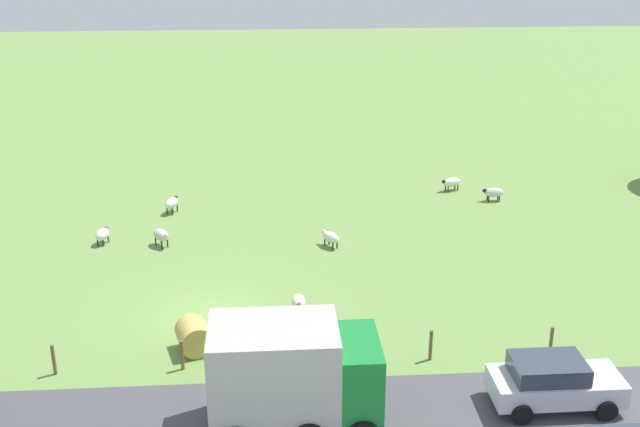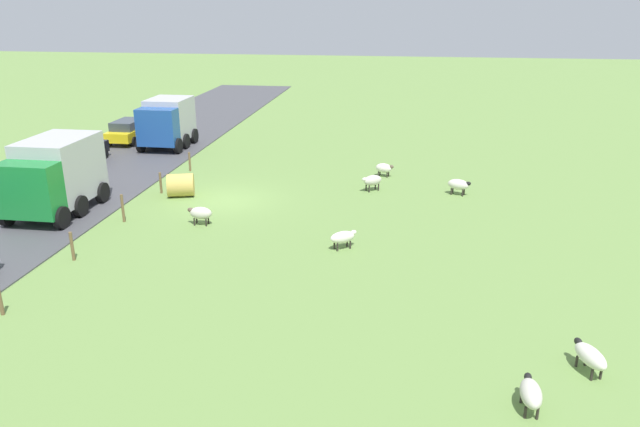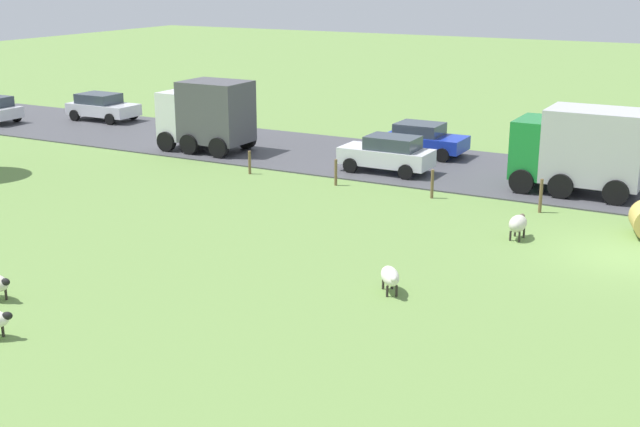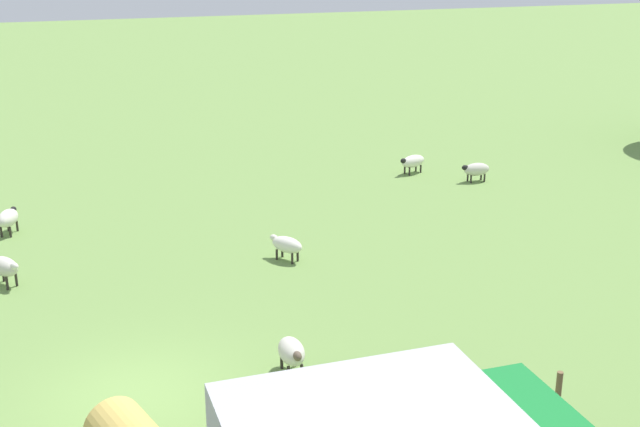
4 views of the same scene
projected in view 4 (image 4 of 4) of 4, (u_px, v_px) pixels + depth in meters
The scene contains 8 objects.
ground_plane at pixel (133, 396), 17.27m from camera, with size 160.00×160.00×0.00m, color #6B8E47.
sheep_0 at pixel (292, 352), 17.95m from camera, with size 1.08×0.55×0.80m.
sheep_2 at pixel (4, 267), 22.45m from camera, with size 1.14×1.04×0.82m.
sheep_3 at pixel (476, 169), 31.88m from camera, with size 0.50×1.15×0.73m.
sheep_4 at pixel (8, 218), 26.32m from camera, with size 1.21×0.85×0.80m.
sheep_5 at pixel (287, 245), 24.22m from camera, with size 1.12×0.98×0.72m.
sheep_6 at pixel (413, 161), 32.95m from camera, with size 0.86×1.28×0.74m.
fence_post_3 at pixel (558, 398), 16.12m from camera, with size 0.12×0.12×1.13m, color brown.
Camera 4 is at (15.60, -1.12, 9.10)m, focal length 46.92 mm.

